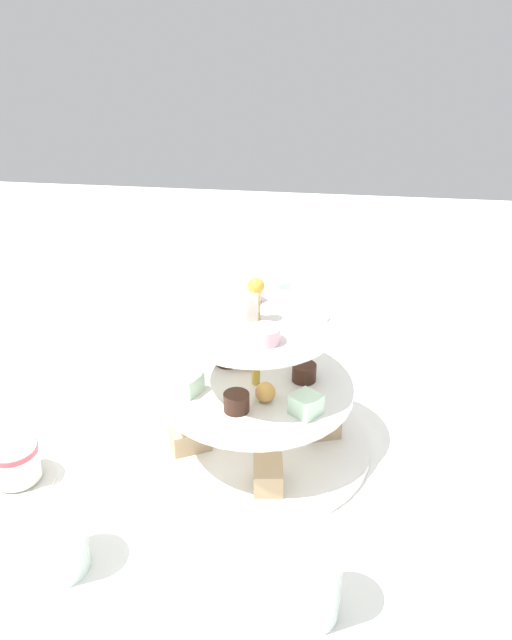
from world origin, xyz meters
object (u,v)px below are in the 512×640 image
object	(u,v)px
water_glass_mid_back	(309,574)
butter_knife_right	(78,372)
tiered_serving_stand	(256,400)
water_glass_tall_right	(274,310)
water_glass_short_left	(54,538)
teacup_with_saucer	(16,465)
butter_knife_left	(503,435)

from	to	relation	value
water_glass_mid_back	butter_knife_right	bearing A→B (deg)	-44.80
butter_knife_right	water_glass_mid_back	distance (m)	0.54
tiered_serving_stand	water_glass_tall_right	world-z (taller)	tiered_serving_stand
water_glass_short_left	water_glass_mid_back	size ratio (longest dim) A/B	0.79
water_glass_tall_right	tiered_serving_stand	bearing A→B (deg)	91.73
teacup_with_saucer	butter_knife_right	bearing A→B (deg)	-84.43
water_glass_mid_back	water_glass_tall_right	bearing A→B (deg)	-80.01
water_glass_short_left	water_glass_mid_back	xyz separation A→B (m)	(-0.26, 0.02, 0.01)
water_glass_tall_right	teacup_with_saucer	size ratio (longest dim) A/B	1.36
tiered_serving_stand	butter_knife_right	xyz separation A→B (m)	(0.30, -0.14, -0.07)
water_glass_short_left	butter_knife_left	size ratio (longest dim) A/B	0.47
water_glass_tall_right	teacup_with_saucer	xyz separation A→B (m)	(0.27, 0.38, -0.04)
water_glass_mid_back	tiered_serving_stand	bearing A→B (deg)	-70.83
teacup_with_saucer	butter_knife_right	xyz separation A→B (m)	(0.02, -0.24, -0.02)
tiered_serving_stand	water_glass_mid_back	bearing A→B (deg)	109.17
tiered_serving_stand	water_glass_short_left	distance (m)	0.28
tiered_serving_stand	water_glass_tall_right	bearing A→B (deg)	-88.27
tiered_serving_stand	water_glass_tall_right	distance (m)	0.28
tiered_serving_stand	water_glass_tall_right	xyz separation A→B (m)	(0.01, -0.28, -0.01)
butter_knife_right	water_glass_mid_back	world-z (taller)	water_glass_mid_back
butter_knife_right	water_glass_short_left	bearing A→B (deg)	54.02
teacup_with_saucer	butter_knife_left	bearing A→B (deg)	-164.08
water_glass_short_left	teacup_with_saucer	xyz separation A→B (m)	(0.10, -0.12, -0.02)
butter_knife_right	water_glass_mid_back	bearing A→B (deg)	80.02
butter_knife_right	tiered_serving_stand	bearing A→B (deg)	99.66
tiered_serving_stand	butter_knife_right	size ratio (longest dim) A/B	1.72
teacup_with_saucer	water_glass_mid_back	distance (m)	0.38
water_glass_mid_back	teacup_with_saucer	bearing A→B (deg)	-20.59
butter_knife_left	water_glass_mid_back	distance (m)	0.39
tiered_serving_stand	teacup_with_saucer	xyz separation A→B (m)	(0.27, 0.10, -0.05)
butter_knife_left	water_glass_short_left	bearing A→B (deg)	98.46
water_glass_tall_right	teacup_with_saucer	world-z (taller)	water_glass_tall_right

